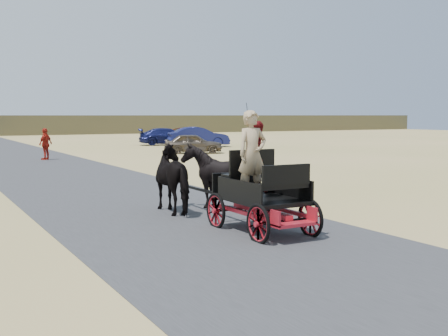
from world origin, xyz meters
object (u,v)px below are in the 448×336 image
car_d (188,134)px  horse_right (216,176)px  car_a (193,143)px  car_c (168,137)px  pedestrian (46,144)px  car_b (199,137)px  carriage (261,214)px  horse_left (177,178)px

car_d → horse_right: bearing=141.1°
car_a → car_c: 10.18m
pedestrian → car_c: size_ratio=0.36×
horse_right → car_a: bearing=-114.3°
horse_right → car_b: size_ratio=0.37×
pedestrian → car_c: pedestrian is taller
horse_right → pedestrian: size_ratio=0.98×
carriage → pedestrian: size_ratio=1.39×
car_c → horse_right: bearing=176.9°
car_c → car_d: bearing=-18.6°
car_d → horse_left: bearing=139.7°
car_a → car_d: car_a is taller
horse_right → carriage: bearing=79.6°
horse_right → car_b: bearing=-115.5°
car_a → carriage: bearing=-177.7°
car_b → car_d: (4.07, 10.35, -0.13)m
car_d → car_b: bearing=144.0°
car_b → carriage: bearing=169.7°
horse_right → pedestrian: bearing=-88.3°
horse_right → car_a: horse_right is taller
carriage → pedestrian: pedestrian is taller
carriage → car_c: car_c is taller
horse_right → pedestrian: (-0.54, 18.53, 0.01)m
horse_left → car_a: size_ratio=0.54×
pedestrian → car_c: bearing=-179.6°
car_b → pedestrian: bearing=133.1°
pedestrian → car_d: (16.91, 17.56, -0.24)m
horse_right → car_d: size_ratio=0.38×
horse_left → car_c: 31.83m
carriage → car_c: size_ratio=0.51×
carriage → car_a: car_a is taller
horse_left → pedestrian: bearing=-91.7°
car_b → car_c: (-0.99, 3.57, -0.07)m
car_c → car_a: bearing=-176.3°
car_a → horse_right: bearing=-179.5°
horse_left → car_d: horse_left is taller
carriage → car_b: 31.48m
horse_left → car_b: 29.01m
horse_left → horse_right: bearing=-180.0°
car_a → car_b: 7.20m
car_b → horse_left: bearing=166.3°
car_b → car_a: bearing=164.7°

